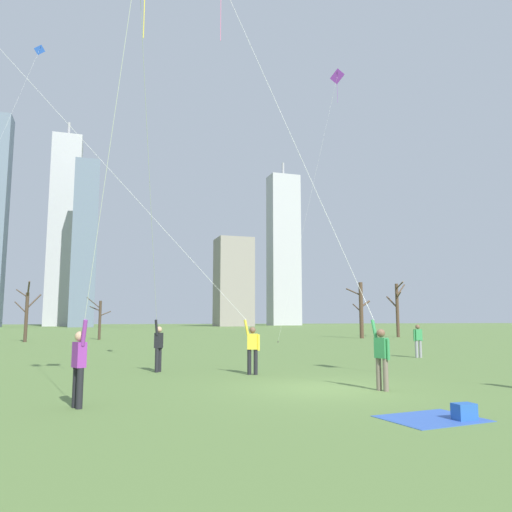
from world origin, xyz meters
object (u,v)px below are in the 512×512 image
object	(u,v)px
picnic_spot	(450,415)
bare_tree_rightmost	(397,307)
kite_flyer_midfield_right_orange	(206,293)
distant_kite_drifting_right_blue	(24,84)
bare_tree_right_of_center	(361,309)
distant_kite_high_overhead_purple	(334,93)
bare_tree_far_right_edge	(100,319)
kite_flyer_foreground_right_pink	(346,272)
kite_flyer_foreground_left_white	(91,277)
bystander_far_off_by_trees	(418,339)
bare_tree_leftmost	(27,313)
kite_flyer_midfield_left_yellow	(157,315)

from	to	relation	value
picnic_spot	bare_tree_rightmost	world-z (taller)	bare_tree_rightmost
kite_flyer_midfield_right_orange	distant_kite_drifting_right_blue	bearing A→B (deg)	114.41
kite_flyer_midfield_right_orange	bare_tree_right_of_center	size ratio (longest dim) A/B	2.98
distant_kite_high_overhead_purple	bare_tree_far_right_edge	bearing A→B (deg)	146.14
kite_flyer_foreground_right_pink	kite_flyer_foreground_left_white	xyz separation A→B (m)	(-6.82, -1.86, -0.47)
kite_flyer_foreground_left_white	bystander_far_off_by_trees	size ratio (longest dim) A/B	9.83
kite_flyer_foreground_left_white	bystander_far_off_by_trees	xyz separation A→B (m)	(15.41, 10.55, -1.84)
bare_tree_leftmost	distant_kite_drifting_right_blue	bearing A→B (deg)	-90.61
kite_flyer_foreground_right_pink	kite_flyer_midfield_left_yellow	bearing A→B (deg)	133.39
kite_flyer_midfield_left_yellow	bare_tree_rightmost	size ratio (longest dim) A/B	1.79
kite_flyer_midfield_right_orange	distant_kite_high_overhead_purple	xyz separation A→B (m)	(15.23, 19.37, 18.52)
distant_kite_drifting_right_blue	bare_tree_right_of_center	size ratio (longest dim) A/B	4.00
picnic_spot	bare_tree_leftmost	xyz separation A→B (m)	(-11.92, 37.89, 2.35)
kite_flyer_foreground_left_white	kite_flyer_midfield_left_yellow	distance (m)	7.18
distant_kite_high_overhead_purple	distant_kite_drifting_right_blue	bearing A→B (deg)	177.44
distant_kite_high_overhead_purple	bare_tree_rightmost	world-z (taller)	distant_kite_high_overhead_purple
distant_kite_drifting_right_blue	bare_tree_far_right_edge	bearing A→B (deg)	62.06
kite_flyer_foreground_left_white	bare_tree_leftmost	size ratio (longest dim) A/B	3.16
distant_kite_high_overhead_purple	bare_tree_far_right_edge	xyz separation A→B (m)	(-18.51, 12.42, -19.40)
kite_flyer_midfield_right_orange	kite_flyer_foreground_right_pink	bearing A→B (deg)	-58.33
kite_flyer_midfield_left_yellow	bare_tree_leftmost	xyz separation A→B (m)	(-7.51, 28.47, 0.41)
kite_flyer_midfield_right_orange	distant_kite_drifting_right_blue	xyz separation A→B (m)	(-9.29, 20.47, 16.09)
bare_tree_rightmost	bare_tree_leftmost	world-z (taller)	bare_tree_rightmost
distant_kite_drifting_right_blue	bare_tree_leftmost	world-z (taller)	distant_kite_drifting_right_blue
kite_flyer_foreground_left_white	kite_flyer_midfield_left_yellow	size ratio (longest dim) A/B	1.52
picnic_spot	bare_tree_right_of_center	xyz separation A→B (m)	(19.17, 36.61, 2.81)
distant_kite_high_overhead_purple	bare_tree_right_of_center	bearing A→B (deg)	49.97
bystander_far_off_by_trees	distant_kite_drifting_right_blue	bearing A→B (deg)	141.46
kite_flyer_foreground_left_white	distant_kite_drifting_right_blue	bearing A→B (deg)	101.36
bare_tree_right_of_center	kite_flyer_foreground_right_pink	bearing A→B (deg)	-120.45
bare_tree_far_right_edge	distant_kite_drifting_right_blue	bearing A→B (deg)	-117.94
kite_flyer_foreground_left_white	bare_tree_right_of_center	bearing A→B (deg)	52.90
distant_kite_high_overhead_purple	bare_tree_rightmost	size ratio (longest dim) A/B	4.01
bare_tree_leftmost	bare_tree_far_right_edge	bearing A→B (deg)	28.53
bystander_far_off_by_trees	bare_tree_right_of_center	bearing A→B (deg)	66.28
kite_flyer_foreground_left_white	kite_flyer_midfield_right_orange	distance (m)	7.73
bare_tree_rightmost	distant_kite_drifting_right_blue	bearing A→B (deg)	-167.00
distant_kite_high_overhead_purple	bare_tree_right_of_center	xyz separation A→B (m)	(6.66, 7.93, -18.44)
kite_flyer_midfield_right_orange	bare_tree_right_of_center	world-z (taller)	kite_flyer_midfield_right_orange
distant_kite_drifting_right_blue	kite_flyer_midfield_left_yellow	bearing A→B (deg)	-69.53
bystander_far_off_by_trees	bare_tree_rightmost	bearing A→B (deg)	58.00
bystander_far_off_by_trees	bare_tree_far_right_edge	xyz separation A→B (m)	(-14.86, 27.95, 1.04)
bare_tree_right_of_center	bare_tree_leftmost	world-z (taller)	bare_tree_right_of_center
distant_kite_high_overhead_purple	bare_tree_leftmost	bearing A→B (deg)	159.36
picnic_spot	bare_tree_far_right_edge	size ratio (longest dim) A/B	0.49
kite_flyer_midfield_right_orange	distant_kite_drifting_right_blue	size ratio (longest dim) A/B	0.74
bare_tree_rightmost	bare_tree_far_right_edge	distance (m)	30.68
kite_flyer_midfield_right_orange	bystander_far_off_by_trees	size ratio (longest dim) A/B	10.35
kite_flyer_foreground_left_white	bare_tree_far_right_edge	distance (m)	38.51
bystander_far_off_by_trees	bare_tree_rightmost	world-z (taller)	bare_tree_rightmost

